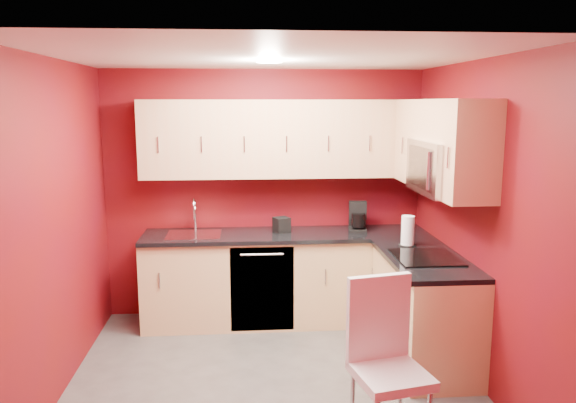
{
  "coord_description": "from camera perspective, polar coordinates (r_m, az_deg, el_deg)",
  "views": [
    {
      "loc": [
        -0.21,
        -4.17,
        2.17
      ],
      "look_at": [
        0.17,
        0.55,
        1.34
      ],
      "focal_mm": 35.0,
      "sensor_mm": 36.0,
      "label": 1
    }
  ],
  "objects": [
    {
      "name": "floor",
      "position": [
        4.7,
        -1.57,
        -17.5
      ],
      "size": [
        3.2,
        3.2,
        0.0
      ],
      "primitive_type": "plane",
      "color": "#55524F",
      "rests_on": "ground"
    },
    {
      "name": "ceiling",
      "position": [
        4.18,
        -1.73,
        14.5
      ],
      "size": [
        3.2,
        3.2,
        0.0
      ],
      "primitive_type": "plane",
      "rotation": [
        3.14,
        0.0,
        0.0
      ],
      "color": "white",
      "rests_on": "wall_back"
    },
    {
      "name": "wall_back",
      "position": [
        5.74,
        -2.4,
        0.77
      ],
      "size": [
        3.2,
        0.0,
        3.2
      ],
      "primitive_type": "plane",
      "rotation": [
        1.57,
        0.0,
        0.0
      ],
      "color": "#610C09",
      "rests_on": "floor"
    },
    {
      "name": "wall_front",
      "position": [
        2.83,
        -0.09,
        -9.01
      ],
      "size": [
        3.2,
        0.0,
        3.2
      ],
      "primitive_type": "plane",
      "rotation": [
        -1.57,
        0.0,
        0.0
      ],
      "color": "#610C09",
      "rests_on": "floor"
    },
    {
      "name": "wall_left",
      "position": [
        4.49,
        -22.52,
        -2.62
      ],
      "size": [
        0.0,
        3.0,
        3.0
      ],
      "primitive_type": "plane",
      "rotation": [
        1.57,
        0.0,
        1.57
      ],
      "color": "#610C09",
      "rests_on": "floor"
    },
    {
      "name": "wall_right",
      "position": [
        4.63,
        18.54,
        -1.99
      ],
      "size": [
        0.0,
        3.0,
        3.0
      ],
      "primitive_type": "plane",
      "rotation": [
        1.57,
        0.0,
        -1.57
      ],
      "color": "#610C09",
      "rests_on": "floor"
    },
    {
      "name": "base_cabinets_back",
      "position": [
        5.65,
        -0.18,
        -7.88
      ],
      "size": [
        2.8,
        0.6,
        0.87
      ],
      "primitive_type": "cube",
      "color": "tan",
      "rests_on": "floor"
    },
    {
      "name": "base_cabinets_right",
      "position": [
        4.98,
        13.64,
        -10.7
      ],
      "size": [
        0.6,
        1.3,
        0.87
      ],
      "primitive_type": "cube",
      "color": "tan",
      "rests_on": "floor"
    },
    {
      "name": "countertop_back",
      "position": [
        5.52,
        -0.17,
        -3.42
      ],
      "size": [
        2.8,
        0.63,
        0.04
      ],
      "primitive_type": "cube",
      "color": "black",
      "rests_on": "base_cabinets_back"
    },
    {
      "name": "countertop_right",
      "position": [
        4.82,
        13.75,
        -5.7
      ],
      "size": [
        0.63,
        1.27,
        0.04
      ],
      "primitive_type": "cube",
      "color": "black",
      "rests_on": "base_cabinets_right"
    },
    {
      "name": "upper_cabinets_back",
      "position": [
        5.52,
        -0.29,
        6.41
      ],
      "size": [
        2.8,
        0.35,
        0.75
      ],
      "primitive_type": "cube",
      "color": "tan",
      "rests_on": "wall_back"
    },
    {
      "name": "upper_cabinets_right",
      "position": [
        4.9,
        15.05,
        6.34
      ],
      "size": [
        0.35,
        1.55,
        0.75
      ],
      "color": "tan",
      "rests_on": "wall_right"
    },
    {
      "name": "microwave",
      "position": [
        4.68,
        15.54,
        3.36
      ],
      "size": [
        0.42,
        0.76,
        0.42
      ],
      "color": "silver",
      "rests_on": "upper_cabinets_right"
    },
    {
      "name": "cooktop",
      "position": [
        4.78,
        13.83,
        -5.53
      ],
      "size": [
        0.5,
        0.55,
        0.01
      ],
      "primitive_type": "cube",
      "color": "black",
      "rests_on": "countertop_right"
    },
    {
      "name": "sink",
      "position": [
        5.53,
        -9.54,
        -2.96
      ],
      "size": [
        0.52,
        0.42,
        0.35
      ],
      "color": "silver",
      "rests_on": "countertop_back"
    },
    {
      "name": "dishwasher_front",
      "position": [
        5.37,
        -2.64,
        -8.88
      ],
      "size": [
        0.6,
        0.02,
        0.82
      ],
      "primitive_type": "cube",
      "color": "black",
      "rests_on": "base_cabinets_back"
    },
    {
      "name": "downlight",
      "position": [
        4.48,
        -1.93,
        14.01
      ],
      "size": [
        0.2,
        0.2,
        0.01
      ],
      "primitive_type": "cylinder",
      "color": "white",
      "rests_on": "ceiling"
    },
    {
      "name": "coffee_maker",
      "position": [
        5.6,
        7.11,
        -1.56
      ],
      "size": [
        0.21,
        0.26,
        0.29
      ],
      "primitive_type": null,
      "rotation": [
        0.0,
        0.0,
        -0.14
      ],
      "color": "black",
      "rests_on": "countertop_back"
    },
    {
      "name": "napkin_holder",
      "position": [
        5.53,
        -0.65,
        -2.39
      ],
      "size": [
        0.18,
        0.18,
        0.15
      ],
      "primitive_type": null,
      "rotation": [
        0.0,
        0.0,
        0.42
      ],
      "color": "black",
      "rests_on": "countertop_back"
    },
    {
      "name": "paper_towel",
      "position": [
        5.12,
        12.07,
        -2.94
      ],
      "size": [
        0.18,
        0.18,
        0.27
      ],
      "primitive_type": null,
      "rotation": [
        0.0,
        0.0,
        -0.21
      ],
      "color": "white",
      "rests_on": "countertop_right"
    },
    {
      "name": "dining_chair",
      "position": [
        3.73,
        10.42,
        -16.13
      ],
      "size": [
        0.52,
        0.53,
        1.07
      ],
      "primitive_type": null,
      "rotation": [
        0.0,
        0.0,
        0.21
      ],
      "color": "silver",
      "rests_on": "floor"
    }
  ]
}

